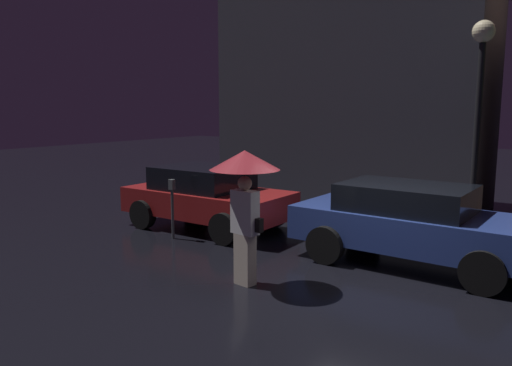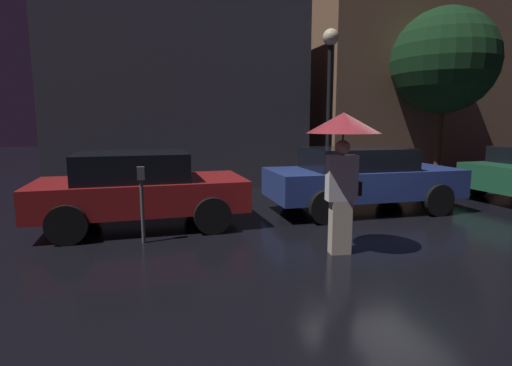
{
  "view_description": "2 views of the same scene",
  "coord_description": "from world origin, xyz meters",
  "px_view_note": "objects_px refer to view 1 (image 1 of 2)",
  "views": [
    {
      "loc": [
        3.07,
        -7.42,
        2.83
      ],
      "look_at": [
        -2.38,
        0.37,
        1.38
      ],
      "focal_mm": 35.0,
      "sensor_mm": 36.0,
      "label": 1
    },
    {
      "loc": [
        -4.36,
        -6.62,
        2.03
      ],
      "look_at": [
        -2.48,
        0.11,
        0.96
      ],
      "focal_mm": 28.0,
      "sensor_mm": 36.0,
      "label": 2
    }
  ],
  "objects_px": {
    "parked_car_red": "(206,196)",
    "parking_meter": "(172,202)",
    "parked_car_blue": "(412,222)",
    "pedestrian_with_umbrella": "(245,179)",
    "street_lamp_near": "(480,83)"
  },
  "relations": [
    {
      "from": "parked_car_blue",
      "to": "parking_meter",
      "type": "bearing_deg",
      "value": -164.73
    },
    {
      "from": "pedestrian_with_umbrella",
      "to": "parking_meter",
      "type": "xyz_separation_m",
      "value": [
        -2.95,
        1.37,
        -0.92
      ]
    },
    {
      "from": "pedestrian_with_umbrella",
      "to": "parked_car_red",
      "type": "bearing_deg",
      "value": 147.57
    },
    {
      "from": "parked_car_blue",
      "to": "street_lamp_near",
      "type": "distance_m",
      "value": 3.74
    },
    {
      "from": "pedestrian_with_umbrella",
      "to": "street_lamp_near",
      "type": "bearing_deg",
      "value": 74.35
    },
    {
      "from": "parked_car_red",
      "to": "street_lamp_near",
      "type": "bearing_deg",
      "value": 26.73
    },
    {
      "from": "parked_car_red",
      "to": "parking_meter",
      "type": "height_order",
      "value": "parked_car_red"
    },
    {
      "from": "parked_car_red",
      "to": "parked_car_blue",
      "type": "distance_m",
      "value": 4.84
    },
    {
      "from": "parked_car_blue",
      "to": "parking_meter",
      "type": "xyz_separation_m",
      "value": [
        -4.79,
        -1.2,
        0.02
      ]
    },
    {
      "from": "parked_car_red",
      "to": "parked_car_blue",
      "type": "height_order",
      "value": "parked_car_blue"
    },
    {
      "from": "parked_car_red",
      "to": "parked_car_blue",
      "type": "relative_size",
      "value": 0.91
    },
    {
      "from": "parked_car_red",
      "to": "street_lamp_near",
      "type": "height_order",
      "value": "street_lamp_near"
    },
    {
      "from": "street_lamp_near",
      "to": "pedestrian_with_umbrella",
      "type": "bearing_deg",
      "value": -113.6
    },
    {
      "from": "parked_car_blue",
      "to": "pedestrian_with_umbrella",
      "type": "relative_size",
      "value": 2.0
    },
    {
      "from": "parked_car_red",
      "to": "parked_car_blue",
      "type": "xyz_separation_m",
      "value": [
        4.84,
        0.03,
        0.01
      ]
    }
  ]
}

